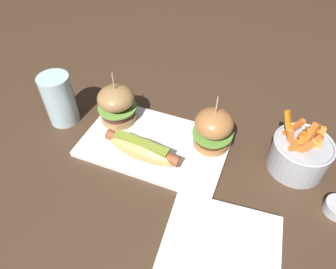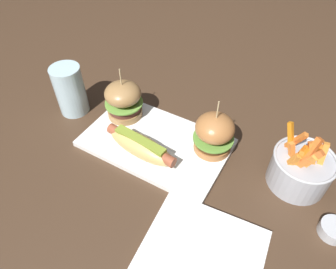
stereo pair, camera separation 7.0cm
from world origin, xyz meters
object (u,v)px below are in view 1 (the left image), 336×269
(slider_left, at_px, (117,104))
(side_plate, at_px, (219,254))
(hot_dog, at_px, (142,148))
(platter_main, at_px, (155,144))
(water_glass, at_px, (60,99))
(slider_right, at_px, (213,129))
(fries_bucket, at_px, (299,154))

(slider_left, distance_m, side_plate, 0.43)
(hot_dog, xyz_separation_m, slider_left, (-0.11, 0.09, 0.02))
(platter_main, bearing_deg, water_glass, 179.81)
(slider_right, bearing_deg, water_glass, -173.22)
(fries_bucket, bearing_deg, platter_main, -169.38)
(hot_dog, relative_size, slider_right, 1.32)
(fries_bucket, relative_size, side_plate, 0.63)
(hot_dog, relative_size, water_glass, 1.40)
(fries_bucket, relative_size, water_glass, 1.01)
(platter_main, distance_m, hot_dog, 0.06)
(side_plate, bearing_deg, slider_left, 143.87)
(slider_left, height_order, side_plate, slider_left)
(side_plate, bearing_deg, water_glass, 156.73)
(slider_left, height_order, water_glass, slider_left)
(slider_left, distance_m, water_glass, 0.15)
(slider_left, height_order, slider_right, same)
(slider_right, distance_m, fries_bucket, 0.20)
(fries_bucket, bearing_deg, water_glass, -174.16)
(platter_main, relative_size, fries_bucket, 2.54)
(hot_dog, height_order, water_glass, water_glass)
(fries_bucket, xyz_separation_m, side_plate, (-0.11, -0.27, -0.04))
(fries_bucket, bearing_deg, hot_dog, -161.56)
(water_glass, bearing_deg, side_plate, -23.27)
(platter_main, distance_m, water_glass, 0.27)
(slider_left, bearing_deg, platter_main, -19.01)
(platter_main, distance_m, fries_bucket, 0.33)
(platter_main, relative_size, water_glass, 2.57)
(hot_dog, bearing_deg, platter_main, 79.68)
(hot_dog, distance_m, side_plate, 0.28)
(platter_main, bearing_deg, hot_dog, -100.32)
(slider_right, bearing_deg, side_plate, -70.43)
(platter_main, bearing_deg, slider_left, 160.99)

